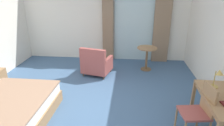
# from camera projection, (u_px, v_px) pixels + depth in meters

# --- Properties ---
(ground) EXTENTS (6.36, 7.56, 0.10)m
(ground) POSITION_uv_depth(u_px,v_px,m) (85.00, 117.00, 4.10)
(ground) COLOR #426084
(wall_back) EXTENTS (5.96, 0.12, 2.87)m
(wall_back) POSITION_uv_depth(u_px,v_px,m) (105.00, 19.00, 6.81)
(wall_back) COLOR white
(wall_back) RESTS_ON ground
(balcony_glass_door) EXTENTS (1.39, 0.02, 2.53)m
(balcony_glass_door) POSITION_uv_depth(u_px,v_px,m) (135.00, 25.00, 6.71)
(balcony_glass_door) COLOR silver
(balcony_glass_door) RESTS_ON ground
(curtain_panel_left) EXTENTS (0.37, 0.10, 2.64)m
(curtain_panel_left) POSITION_uv_depth(u_px,v_px,m) (108.00, 23.00, 6.68)
(curtain_panel_left) COLOR #897056
(curtain_panel_left) RESTS_ON ground
(curtain_panel_right) EXTENTS (0.55, 0.10, 2.64)m
(curtain_panel_right) POSITION_uv_depth(u_px,v_px,m) (162.00, 24.00, 6.52)
(curtain_panel_right) COLOR #897056
(curtain_panel_right) RESTS_ON ground
(writing_desk) EXTENTS (0.67, 1.35, 0.75)m
(writing_desk) POSITION_uv_depth(u_px,v_px,m) (223.00, 102.00, 3.33)
(writing_desk) COLOR #9E754C
(writing_desk) RESTS_ON ground
(desk_chair) EXTENTS (0.52, 0.50, 0.99)m
(desk_chair) POSITION_uv_depth(u_px,v_px,m) (200.00, 109.00, 3.34)
(desk_chair) COLOR #9E4C47
(desk_chair) RESTS_ON ground
(desk_lamp) EXTENTS (0.18, 0.29, 0.42)m
(desk_lamp) POSITION_uv_depth(u_px,v_px,m) (218.00, 75.00, 3.47)
(desk_lamp) COLOR tan
(desk_lamp) RESTS_ON writing_desk
(armchair_by_window) EXTENTS (0.93, 0.87, 0.88)m
(armchair_by_window) POSITION_uv_depth(u_px,v_px,m) (96.00, 64.00, 5.81)
(armchair_by_window) COLOR #9E4C47
(armchair_by_window) RESTS_ON ground
(round_cafe_table) EXTENTS (0.62, 0.62, 0.74)m
(round_cafe_table) POSITION_uv_depth(u_px,v_px,m) (147.00, 54.00, 6.10)
(round_cafe_table) COLOR #9E754C
(round_cafe_table) RESTS_ON ground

